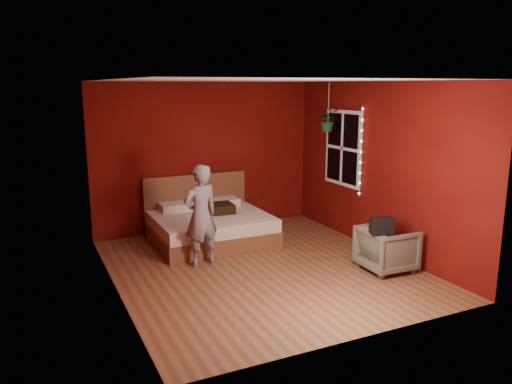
# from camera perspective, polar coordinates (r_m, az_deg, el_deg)

# --- Properties ---
(floor) EXTENTS (4.50, 4.50, 0.00)m
(floor) POSITION_cam_1_polar(r_m,az_deg,el_deg) (7.17, 0.62, -8.63)
(floor) COLOR brown
(floor) RESTS_ON ground
(room_walls) EXTENTS (4.04, 4.54, 2.62)m
(room_walls) POSITION_cam_1_polar(r_m,az_deg,el_deg) (6.76, 0.65, 4.81)
(room_walls) COLOR #65100A
(room_walls) RESTS_ON ground
(window) EXTENTS (0.05, 0.97, 1.27)m
(window) POSITION_cam_1_polar(r_m,az_deg,el_deg) (8.55, 9.90, 4.96)
(window) COLOR white
(window) RESTS_ON room_walls
(fairy_lights) EXTENTS (0.04, 0.04, 1.45)m
(fairy_lights) POSITION_cam_1_polar(r_m,az_deg,el_deg) (8.11, 11.90, 4.51)
(fairy_lights) COLOR silver
(fairy_lights) RESTS_ON room_walls
(bed) EXTENTS (1.85, 1.57, 1.02)m
(bed) POSITION_cam_1_polar(r_m,az_deg,el_deg) (8.31, -5.38, -3.81)
(bed) COLOR brown
(bed) RESTS_ON ground
(person) EXTENTS (0.59, 0.45, 1.46)m
(person) POSITION_cam_1_polar(r_m,az_deg,el_deg) (7.12, -6.33, -2.67)
(person) COLOR gray
(person) RESTS_ON ground
(armchair) EXTENTS (0.71, 0.69, 0.63)m
(armchair) POSITION_cam_1_polar(r_m,az_deg,el_deg) (7.20, 14.71, -6.29)
(armchair) COLOR #64644F
(armchair) RESTS_ON ground
(handbag) EXTENTS (0.33, 0.24, 0.21)m
(handbag) POSITION_cam_1_polar(r_m,az_deg,el_deg) (6.77, 14.16, -3.73)
(handbag) COLOR black
(handbag) RESTS_ON armchair
(throw_pillow) EXTENTS (0.46, 0.46, 0.15)m
(throw_pillow) POSITION_cam_1_polar(r_m,az_deg,el_deg) (8.30, -4.13, -1.86)
(throw_pillow) COLOR black
(throw_pillow) RESTS_ON bed
(hanging_plant) EXTENTS (0.42, 0.40, 0.84)m
(hanging_plant) POSITION_cam_1_polar(r_m,az_deg,el_deg) (8.63, 8.24, 8.13)
(hanging_plant) COLOR silver
(hanging_plant) RESTS_ON room_walls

